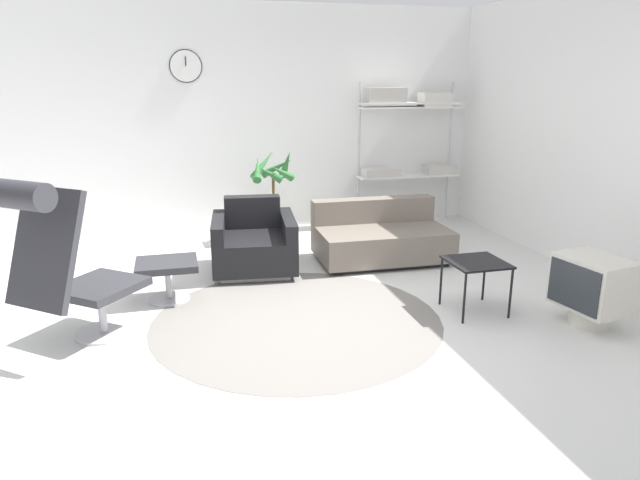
{
  "coord_description": "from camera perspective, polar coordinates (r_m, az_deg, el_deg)",
  "views": [
    {
      "loc": [
        -1.02,
        -4.21,
        1.89
      ],
      "look_at": [
        0.18,
        0.39,
        0.55
      ],
      "focal_mm": 32.0,
      "sensor_mm": 36.0,
      "label": 1
    }
  ],
  "objects": [
    {
      "name": "side_table",
      "position": [
        4.9,
        15.37,
        -2.53
      ],
      "size": [
        0.46,
        0.46,
        0.44
      ],
      "color": "black",
      "rests_on": "ground_plane"
    },
    {
      "name": "ottoman",
      "position": [
        5.18,
        -15.05,
        -2.94
      ],
      "size": [
        0.53,
        0.45,
        0.36
      ],
      "color": "#BCBCC1",
      "rests_on": "ground_plane"
    },
    {
      "name": "shelf_unit",
      "position": [
        7.64,
        8.81,
        11.05
      ],
      "size": [
        1.35,
        0.28,
        1.86
      ],
      "color": "#BCBCC1",
      "rests_on": "ground_plane"
    },
    {
      "name": "ground_plane",
      "position": [
        4.72,
        -0.87,
        -7.84
      ],
      "size": [
        12.0,
        12.0,
        0.0
      ],
      "primitive_type": "plane",
      "color": "silver"
    },
    {
      "name": "couch_low",
      "position": [
        6.19,
        6.07,
        0.13
      ],
      "size": [
        1.4,
        0.87,
        0.62
      ],
      "rotation": [
        0.0,
        0.0,
        3.12
      ],
      "color": "black",
      "rests_on": "ground_plane"
    },
    {
      "name": "lounge_chair",
      "position": [
        4.33,
        -24.44,
        -1.36
      ],
      "size": [
        0.98,
        1.05,
        1.28
      ],
      "rotation": [
        0.0,
        0.0,
        -0.68
      ],
      "color": "#BCBCC1",
      "rests_on": "ground_plane"
    },
    {
      "name": "armchair_red",
      "position": [
        5.86,
        -6.61,
        -0.47
      ],
      "size": [
        0.91,
        0.95,
        0.71
      ],
      "rotation": [
        0.0,
        0.0,
        3.03
      ],
      "color": "silver",
      "rests_on": "ground_plane"
    },
    {
      "name": "wall_right",
      "position": [
        5.81,
        29.08,
        8.96
      ],
      "size": [
        0.06,
        12.0,
        2.8
      ],
      "color": "white",
      "rests_on": "ground_plane"
    },
    {
      "name": "potted_plant",
      "position": [
        6.85,
        -4.69,
        4.4
      ],
      "size": [
        0.57,
        0.56,
        1.12
      ],
      "color": "brown",
      "rests_on": "ground_plane"
    },
    {
      "name": "crt_television",
      "position": [
        4.99,
        25.59,
        -4.28
      ],
      "size": [
        0.5,
        0.6,
        0.56
      ],
      "rotation": [
        0.0,
        0.0,
        1.74
      ],
      "color": "beige",
      "rests_on": "ground_plane"
    },
    {
      "name": "wall_back",
      "position": [
        7.37,
        -6.75,
        11.84
      ],
      "size": [
        12.0,
        0.09,
        2.8
      ],
      "color": "white",
      "rests_on": "ground_plane"
    },
    {
      "name": "round_rug",
      "position": [
        4.69,
        -2.34,
        -7.99
      ],
      "size": [
        2.35,
        2.35,
        0.01
      ],
      "color": "slate",
      "rests_on": "ground_plane"
    }
  ]
}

